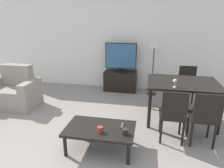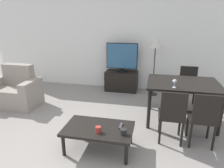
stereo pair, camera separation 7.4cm
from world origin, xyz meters
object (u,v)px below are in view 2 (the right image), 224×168
(cup_colored_far, at_px, (98,129))
(tv_stand, at_px, (122,81))
(dining_chair_near, at_px, (172,114))
(dining_chair_far, at_px, (188,84))
(floor_lamp, at_px, (156,45))
(wine_glass_left, at_px, (175,82))
(armchair, at_px, (15,92))
(dining_chair_near_right, at_px, (204,117))
(cup_white_near, at_px, (123,132))
(tv, at_px, (122,57))
(dining_table, at_px, (183,87))
(remote_primary, at_px, (121,126))
(coffee_table, at_px, (99,130))

(cup_colored_far, bearing_deg, tv_stand, 92.89)
(tv_stand, bearing_deg, dining_chair_near, -62.74)
(dining_chair_near, xyz_separation_m, dining_chair_far, (0.45, 1.57, 0.00))
(dining_chair_far, height_order, floor_lamp, floor_lamp)
(tv_stand, distance_m, wine_glass_left, 2.24)
(armchair, relative_size, dining_chair_far, 1.20)
(dining_chair_near_right, distance_m, cup_white_near, 1.23)
(tv, xyz_separation_m, wine_glass_left, (1.19, -1.79, -0.04))
(dining_chair_near, bearing_deg, armchair, 167.05)
(tv, bearing_deg, dining_table, -46.53)
(cup_white_near, distance_m, wine_glass_left, 1.28)
(armchair, height_order, tv, tv)
(dining_table, height_order, remote_primary, dining_table)
(cup_white_near, xyz_separation_m, wine_glass_left, (0.71, 0.96, 0.47))
(dining_chair_far, height_order, dining_chair_near_right, same)
(coffee_table, relative_size, cup_colored_far, 11.55)
(tv, xyz_separation_m, floor_lamp, (0.84, -0.14, 0.36))
(dining_table, bearing_deg, dining_chair_near_right, -74.14)
(cup_colored_far, bearing_deg, tv, 92.89)
(dining_chair_near_right, distance_m, cup_colored_far, 1.56)
(cup_white_near, bearing_deg, armchair, 154.36)
(dining_chair_near_right, height_order, floor_lamp, floor_lamp)
(tv_stand, distance_m, cup_colored_far, 2.78)
(dining_chair_near, relative_size, cup_colored_far, 10.06)
(dining_table, height_order, wine_glass_left, wine_glass_left)
(dining_table, height_order, cup_white_near, dining_table)
(dining_table, xyz_separation_m, cup_white_near, (-0.89, -1.29, -0.28))
(armchair, height_order, dining_table, armchair)
(floor_lamp, bearing_deg, cup_white_near, -97.76)
(dining_chair_far, bearing_deg, armchair, -167.83)
(dining_chair_near, distance_m, dining_chair_far, 1.63)
(wine_glass_left, bearing_deg, dining_chair_far, 69.94)
(armchair, relative_size, cup_white_near, 11.63)
(dining_chair_near, relative_size, floor_lamp, 0.59)
(remote_primary, bearing_deg, cup_colored_far, -141.09)
(armchair, bearing_deg, tv, 34.45)
(cup_white_near, bearing_deg, dining_chair_near, 37.18)
(dining_chair_near_right, relative_size, remote_primary, 5.84)
(dining_chair_near, height_order, floor_lamp, floor_lamp)
(tv, relative_size, coffee_table, 0.81)
(tv, height_order, wine_glass_left, tv)
(tv_stand, height_order, dining_chair_far, dining_chair_far)
(remote_primary, bearing_deg, tv, 99.33)
(armchair, distance_m, dining_table, 3.55)
(wine_glass_left, bearing_deg, cup_white_near, -126.42)
(tv_stand, xyz_separation_m, cup_white_near, (0.49, -2.75, 0.14))
(coffee_table, relative_size, dining_chair_near_right, 1.15)
(dining_table, distance_m, dining_chair_near, 0.84)
(remote_primary, bearing_deg, wine_glass_left, 44.29)
(tv_stand, relative_size, tv, 1.05)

